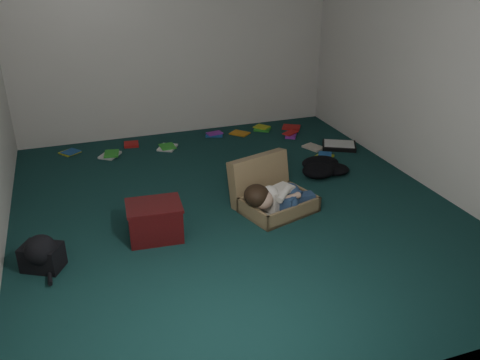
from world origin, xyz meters
TOP-DOWN VIEW (x-y plane):
  - floor at (0.00, 0.00)m, footprint 4.50×4.50m
  - wall_back at (0.00, 2.25)m, footprint 4.50×0.00m
  - wall_front at (0.00, -2.25)m, footprint 4.50×0.00m
  - wall_right at (2.00, 0.00)m, footprint 0.00×4.50m
  - suitcase at (0.32, -0.09)m, footprint 0.79×0.78m
  - person at (0.32, -0.26)m, footprint 0.71×0.36m
  - maroon_bin at (-0.80, -0.29)m, footprint 0.48×0.39m
  - backpack at (-1.70, -0.45)m, footprint 0.46×0.43m
  - clothing_pile at (1.20, 0.46)m, footprint 0.51×0.45m
  - paper_tray at (1.70, 1.04)m, footprint 0.49×0.45m
  - book_scatter at (0.39, 1.68)m, footprint 3.09×1.41m

SIDE VIEW (x-z plane):
  - floor at x=0.00m, z-range 0.00..0.00m
  - book_scatter at x=0.39m, z-range 0.00..0.02m
  - paper_tray at x=1.70m, z-range 0.00..0.06m
  - clothing_pile at x=1.20m, z-range 0.00..0.14m
  - backpack at x=-1.70m, z-range 0.00..0.22m
  - suitcase at x=0.32m, z-range -0.09..0.37m
  - maroon_bin at x=-0.80m, z-range 0.00..0.31m
  - person at x=0.32m, z-range 0.04..0.33m
  - wall_back at x=0.00m, z-range -0.95..3.55m
  - wall_front at x=0.00m, z-range -0.95..3.55m
  - wall_right at x=2.00m, z-range -0.95..3.55m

